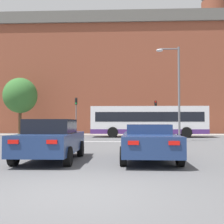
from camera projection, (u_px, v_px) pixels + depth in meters
name	position (u px, v px, depth m)	size (l,w,h in m)	color
ground_plane	(75.00, 194.00, 5.56)	(400.00, 400.00, 0.00)	#545456
stop_line_strip	(111.00, 142.00, 20.68)	(7.31, 0.30, 0.01)	silver
far_pavement	(116.00, 134.00, 33.09)	(68.12, 2.50, 0.01)	#A09B91
brick_civic_building	(105.00, 79.00, 44.18)	(47.06, 15.70, 24.06)	brown
car_saloon_left	(51.00, 140.00, 10.41)	(2.02, 4.37, 1.53)	navy
car_roadster_right	(149.00, 142.00, 10.55)	(2.14, 4.95, 1.34)	navy
bus_crossing_lead	(148.00, 121.00, 27.16)	(10.98, 2.68, 2.95)	silver
traffic_light_far_right	(156.00, 112.00, 32.33)	(0.26, 0.31, 3.94)	slate
traffic_light_far_left	(76.00, 110.00, 32.38)	(0.26, 0.31, 4.28)	slate
street_lamp_junction	(175.00, 84.00, 21.19)	(1.78, 0.36, 7.16)	slate
pedestrian_waiting	(171.00, 125.00, 32.34)	(0.41, 0.27, 1.85)	#333851
pedestrian_walking_east	(158.00, 126.00, 33.23)	(0.45, 0.43, 1.76)	#333851
tree_distant	(20.00, 96.00, 33.36)	(4.00, 4.00, 6.73)	#4C3823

